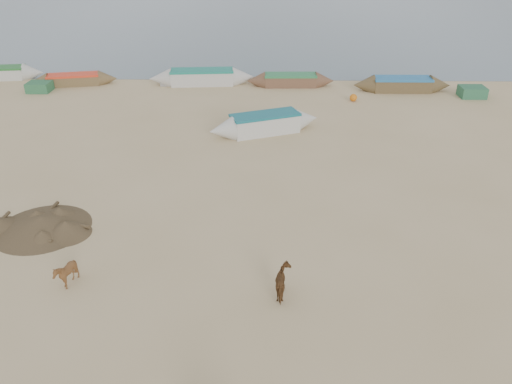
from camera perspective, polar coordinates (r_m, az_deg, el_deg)
ground at (r=14.77m, az=-0.31°, el=-10.81°), size 140.00×140.00×0.00m
calf_front at (r=15.56m, az=-20.91°, el=-8.71°), size 1.04×1.01×0.87m
calf_right at (r=14.26m, az=3.33°, el=-10.30°), size 1.02×1.09×0.87m
near_canoe at (r=25.29m, az=1.04°, el=7.84°), size 5.85×3.28×1.01m
debris_pile at (r=18.77m, az=-23.29°, el=-3.24°), size 4.32×4.32×0.46m
waterline_canoes at (r=33.31m, az=-3.87°, el=12.68°), size 57.76×5.00×0.99m
beach_clutter at (r=32.35m, az=7.39°, el=11.80°), size 46.99×4.15×0.64m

